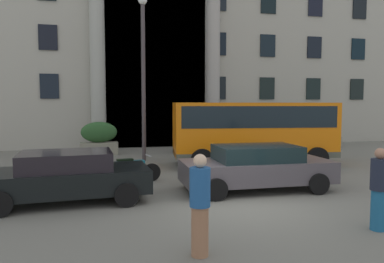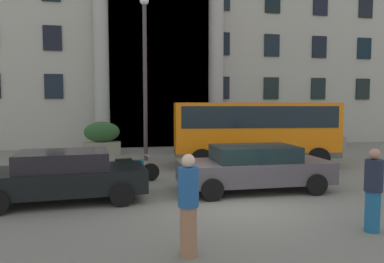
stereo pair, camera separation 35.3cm
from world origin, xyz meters
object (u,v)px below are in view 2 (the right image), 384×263
hedge_planter_entrance_right (197,138)px  lamppost_plaza_centre (145,66)px  parked_estate_mid (254,167)px  parked_compact_extra (64,175)px  hedge_planter_east (102,139)px  pedestrian_woman_with_bag (373,190)px  scooter_by_planter (128,169)px  hedge_planter_entrance_left (277,137)px  pedestrian_man_crossing (188,205)px  bus_stop_sign (327,126)px  hedge_planter_far_west (331,134)px  orange_minibus (254,128)px

hedge_planter_entrance_right → lamppost_plaza_centre: bearing=-142.0°
hedge_planter_entrance_right → parked_estate_mid: (-0.11, -8.76, -0.04)m
parked_compact_extra → parked_estate_mid: bearing=-2.6°
hedge_planter_east → pedestrian_woman_with_bag: bearing=-65.0°
hedge_planter_entrance_right → scooter_by_planter: size_ratio=0.96×
hedge_planter_entrance_left → pedestrian_man_crossing: pedestrian_man_crossing is taller
hedge_planter_east → lamppost_plaza_centre: 4.77m
bus_stop_sign → lamppost_plaza_centre: bearing=173.9°
hedge_planter_entrance_right → hedge_planter_far_west: bearing=3.4°
orange_minibus → hedge_planter_far_west: (6.81, 5.10, -0.79)m
parked_compact_extra → lamppost_plaza_centre: 8.03m
orange_minibus → pedestrian_man_crossing: 9.53m
parked_estate_mid → parked_compact_extra: size_ratio=1.02×
hedge_planter_entrance_right → hedge_planter_east: bearing=177.9°
hedge_planter_entrance_right → parked_estate_mid: size_ratio=0.43×
parked_estate_mid → pedestrian_woman_with_bag: 4.01m
hedge_planter_entrance_left → pedestrian_woman_with_bag: 13.85m
orange_minibus → bus_stop_sign: 4.51m
bus_stop_sign → parked_compact_extra: bearing=-153.2°
scooter_by_planter → pedestrian_woman_with_bag: bearing=-62.3°
hedge_planter_far_west → scooter_by_planter: hedge_planter_far_west is taller
hedge_planter_entrance_right → parked_estate_mid: hedge_planter_entrance_right is taller
parked_compact_extra → orange_minibus: bearing=27.2°
parked_estate_mid → pedestrian_woman_with_bag: size_ratio=2.64×
hedge_planter_far_west → pedestrian_woman_with_bag: (-7.28, -13.11, 0.06)m
pedestrian_man_crossing → orange_minibus: bearing=158.2°
scooter_by_planter → pedestrian_man_crossing: pedestrian_man_crossing is taller
bus_stop_sign → pedestrian_woman_with_bag: size_ratio=1.47×
orange_minibus → bus_stop_sign: bearing=24.7°
parked_estate_mid → pedestrian_woman_with_bag: pedestrian_woman_with_bag is taller
pedestrian_man_crossing → lamppost_plaza_centre: 11.30m
pedestrian_man_crossing → pedestrian_woman_with_bag: bearing=102.0°
hedge_planter_east → parked_estate_mid: (4.89, -8.95, -0.11)m
hedge_planter_entrance_right → hedge_planter_entrance_left: bearing=7.6°
hedge_planter_east → bus_stop_sign: bearing=-17.5°
parked_compact_extra → lamppost_plaza_centre: lamppost_plaza_centre is taller
hedge_planter_far_west → scooter_by_planter: size_ratio=0.82×
scooter_by_planter → hedge_planter_east: bearing=86.6°
bus_stop_sign → hedge_planter_entrance_right: size_ratio=1.28×
scooter_by_planter → hedge_planter_entrance_left: bearing=28.4°
lamppost_plaza_centre → pedestrian_woman_with_bag: bearing=-69.4°
parked_estate_mid → pedestrian_man_crossing: pedestrian_man_crossing is taller
parked_compact_extra → pedestrian_man_crossing: 4.90m
hedge_planter_entrance_left → pedestrian_woman_with_bag: bearing=-106.5°
hedge_planter_entrance_right → lamppost_plaza_centre: (-2.92, -2.28, 3.59)m
orange_minibus → pedestrian_man_crossing: orange_minibus is taller
orange_minibus → lamppost_plaza_centre: 5.66m
pedestrian_woman_with_bag → hedge_planter_far_west: bearing=34.3°
orange_minibus → hedge_planter_entrance_left: 6.37m
orange_minibus → hedge_planter_east: (-6.45, 4.80, -0.78)m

